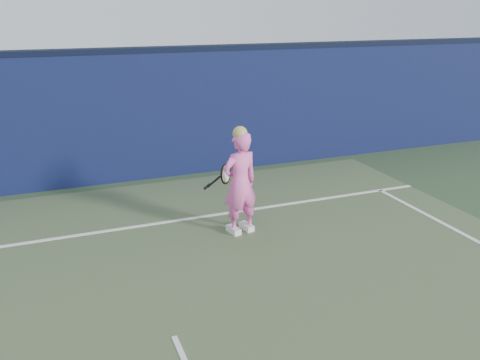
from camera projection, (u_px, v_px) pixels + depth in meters
name	position (u px, v px, depth m)	size (l,w,h in m)	color
backstop_wall	(101.00, 120.00, 9.85)	(24.00, 0.40, 2.50)	#0C1738
wall_cap	(95.00, 51.00, 9.43)	(24.00, 0.42, 0.10)	black
player	(240.00, 183.00, 7.69)	(0.65, 0.49, 1.68)	#FF63C1
racket	(224.00, 175.00, 8.09)	(0.58, 0.36, 0.34)	black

